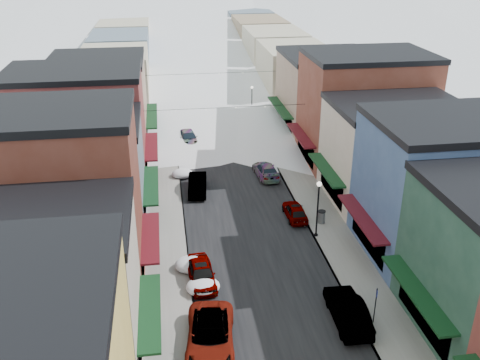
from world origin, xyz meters
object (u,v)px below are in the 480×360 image
object	(u,v)px
car_dark_hatch	(197,184)
car_green_sedan	(348,310)
trash_can	(322,217)
car_white_suv	(210,336)
car_silver_sedan	(201,273)
streetlamp_near	(318,202)

from	to	relation	value
car_dark_hatch	car_green_sedan	bearing A→B (deg)	-63.31
car_green_sedan	trash_can	bearing A→B (deg)	-97.49
car_white_suv	car_silver_sedan	size ratio (longest dim) A/B	1.34
car_dark_hatch	car_green_sedan	size ratio (longest dim) A/B	0.92
car_green_sedan	streetlamp_near	distance (m)	10.52
streetlamp_near	trash_can	bearing A→B (deg)	62.80
car_white_suv	car_silver_sedan	world-z (taller)	car_white_suv
car_white_suv	car_dark_hatch	size ratio (longest dim) A/B	1.26
car_green_sedan	trash_can	world-z (taller)	car_green_sedan
car_silver_sedan	streetlamp_near	xyz separation A→B (m)	(9.50, 4.81, 2.37)
car_dark_hatch	streetlamp_near	world-z (taller)	streetlamp_near
car_white_suv	car_green_sedan	distance (m)	8.66
car_white_suv	car_silver_sedan	distance (m)	6.48
streetlamp_near	car_silver_sedan	bearing A→B (deg)	-153.15
trash_can	streetlamp_near	distance (m)	3.28
car_green_sedan	streetlamp_near	size ratio (longest dim) A/B	1.09
car_silver_sedan	car_green_sedan	xyz separation A→B (m)	(8.60, -5.42, 0.09)
car_white_suv	trash_can	size ratio (longest dim) A/B	5.44
car_dark_hatch	streetlamp_near	xyz separation A→B (m)	(8.70, -9.65, 2.35)
car_green_sedan	trash_can	size ratio (longest dim) A/B	4.71
car_white_suv	trash_can	xyz separation A→B (m)	(10.52, 13.26, -0.12)
car_dark_hatch	car_green_sedan	distance (m)	21.36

